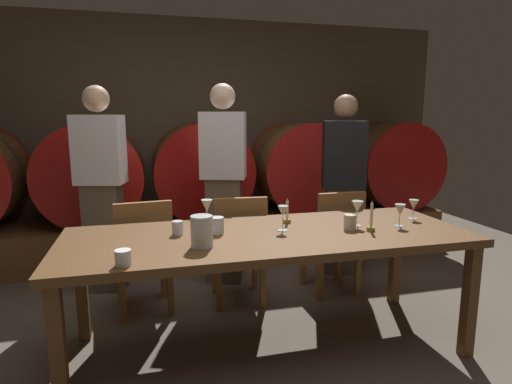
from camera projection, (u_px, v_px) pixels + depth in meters
name	position (u px, v px, depth m)	size (l,w,h in m)	color
ground_plane	(256.00, 368.00, 2.51)	(7.67, 7.67, 0.00)	brown
back_wall	(196.00, 134.00, 4.95)	(5.90, 0.24, 2.53)	brown
barrel_shelf	(204.00, 234.00, 4.61)	(5.31, 0.90, 0.41)	brown
wine_barrel_left	(92.00, 174.00, 4.22)	(1.00, 0.78, 1.00)	brown
wine_barrel_center	(201.00, 171.00, 4.49)	(1.00, 0.78, 1.00)	brown
wine_barrel_right	(300.00, 167.00, 4.76)	(1.00, 0.78, 1.00)	brown
wine_barrel_far_right	(389.00, 165.00, 5.04)	(1.00, 0.78, 1.00)	#513319
dining_table	(269.00, 243.00, 2.62)	(2.48, 0.92, 0.76)	brown
chair_left	(144.00, 251.00, 3.12)	(0.44, 0.44, 0.88)	brown
chair_center	(239.00, 245.00, 3.29)	(0.43, 0.43, 0.88)	brown
chair_right	(335.00, 237.00, 3.50)	(0.41, 0.41, 0.88)	brown
guest_left	(102.00, 188.00, 3.50)	(0.43, 0.32, 1.71)	brown
guest_center	(224.00, 183.00, 3.69)	(0.44, 0.35, 1.74)	brown
guest_right	(343.00, 184.00, 3.91)	(0.44, 0.35, 1.66)	brown
candle_left	(287.00, 216.00, 2.85)	(0.05, 0.05, 0.17)	olive
candle_right	(371.00, 223.00, 2.65)	(0.05, 0.05, 0.20)	olive
pitcher	(202.00, 232.00, 2.32)	(0.12, 0.12, 0.18)	silver
wine_glass_far_left	(207.00, 206.00, 2.85)	(0.08, 0.08, 0.16)	silver
wine_glass_left	(283.00, 212.00, 2.64)	(0.07, 0.07, 0.16)	white
wine_glass_center	(357.00, 207.00, 2.75)	(0.08, 0.08, 0.17)	silver
wine_glass_right	(400.00, 211.00, 2.75)	(0.07, 0.07, 0.15)	silver
wine_glass_far_right	(414.00, 205.00, 2.95)	(0.07, 0.07, 0.14)	silver
cup_far_left	(123.00, 258.00, 2.04)	(0.08, 0.08, 0.08)	white
cup_center_left	(178.00, 228.00, 2.57)	(0.07, 0.07, 0.08)	silver
cup_center_right	(217.00, 225.00, 2.59)	(0.08, 0.08, 0.10)	silver
cup_far_right	(350.00, 222.00, 2.69)	(0.08, 0.08, 0.10)	beige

